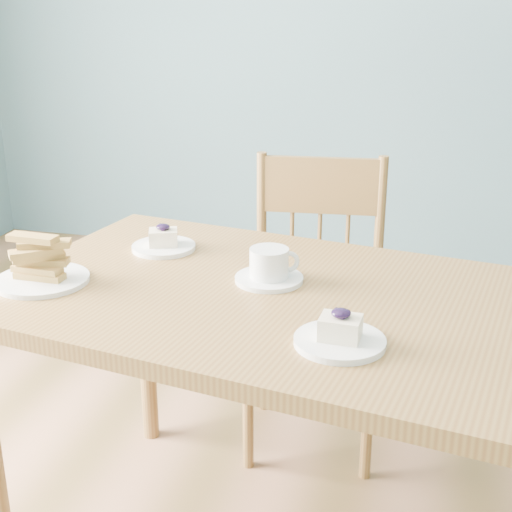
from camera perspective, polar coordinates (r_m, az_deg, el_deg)
dining_table at (r=1.59m, az=3.32°, el=-5.65°), size 1.48×1.00×0.73m
dining_chair at (r=2.20m, az=4.74°, el=-3.86°), size 0.45×0.43×0.90m
cheesecake_plate_near at (r=1.35m, az=6.73°, el=-6.34°), size 0.17×0.17×0.07m
cheesecake_plate_far at (r=1.86m, az=-7.41°, el=1.04°), size 0.16×0.16×0.07m
coffee_cup at (r=1.63m, az=1.11°, el=-0.93°), size 0.16×0.16×0.08m
biscotti_plate at (r=1.70m, az=-16.82°, el=-0.84°), size 0.21×0.21×0.11m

